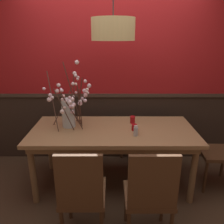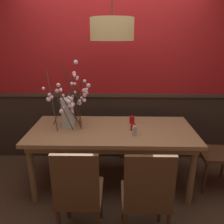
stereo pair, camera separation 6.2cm
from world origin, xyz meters
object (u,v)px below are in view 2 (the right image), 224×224
chair_near_side_left (79,192)px  chair_head_east_end (224,149)px  chair_near_side_right (147,194)px  vase_with_blossoms (69,109)px  dining_table (112,135)px  candle_holder_nearer_center (133,127)px  pendant_lamp (112,29)px  condiment_bottle (134,131)px  candle_holder_nearer_edge (132,120)px  chair_far_side_right (135,123)px

chair_near_side_left → chair_head_east_end: size_ratio=1.05×
chair_near_side_right → vase_with_blossoms: vase_with_blossoms is taller
dining_table → candle_holder_nearer_center: size_ratio=26.05×
chair_near_side_left → pendant_lamp: size_ratio=1.05×
vase_with_blossoms → condiment_bottle: bearing=-19.0°
chair_near_side_right → candle_holder_nearer_edge: size_ratio=10.47×
vase_with_blossoms → chair_near_side_right: bearing=-48.6°
chair_near_side_left → chair_head_east_end: 1.86m
chair_near_side_right → candle_holder_nearer_center: 0.89m
chair_near_side_left → candle_holder_nearer_edge: bearing=63.6°
vase_with_blossoms → candle_holder_nearer_edge: 0.81m
chair_near_side_left → chair_near_side_right: size_ratio=1.00×
chair_near_side_right → chair_head_east_end: bearing=39.1°
dining_table → vase_with_blossoms: vase_with_blossoms is taller
vase_with_blossoms → candle_holder_nearer_edge: (0.78, 0.11, -0.17)m
chair_far_side_right → chair_head_east_end: size_ratio=0.96×
vase_with_blossoms → chair_head_east_end: bearing=-3.2°
chair_far_side_right → condiment_bottle: condiment_bottle is taller
candle_holder_nearer_center → condiment_bottle: (0.00, -0.15, 0.02)m
vase_with_blossoms → candle_holder_nearer_center: 0.81m
chair_head_east_end → dining_table: bearing=179.0°
candle_holder_nearer_center → candle_holder_nearer_edge: candle_holder_nearer_edge is taller
dining_table → chair_far_side_right: (0.35, 0.88, -0.18)m
chair_near_side_right → candle_holder_nearer_edge: (-0.07, 1.08, 0.28)m
chair_near_side_left → chair_far_side_right: (0.62, 1.75, -0.04)m
chair_far_side_right → candle_holder_nearer_center: 0.97m
condiment_bottle → chair_near_side_left: bearing=-128.0°
chair_head_east_end → candle_holder_nearer_center: chair_head_east_end is taller
chair_near_side_right → candle_holder_nearer_edge: bearing=93.5°
dining_table → candle_holder_nearer_center: bearing=-8.4°
chair_head_east_end → condiment_bottle: bearing=-171.6°
candle_holder_nearer_edge → condiment_bottle: 0.39m
vase_with_blossoms → pendant_lamp: 1.06m
candle_holder_nearer_edge → condiment_bottle: bearing=-89.6°
chair_near_side_right → vase_with_blossoms: size_ratio=1.18×
vase_with_blossoms → chair_near_side_left: bearing=-74.9°
dining_table → condiment_bottle: size_ratio=16.31×
chair_head_east_end → chair_near_side_right: bearing=-140.9°
vase_with_blossoms → candle_holder_nearer_edge: bearing=8.3°
candle_holder_nearer_center → dining_table: bearing=171.6°
dining_table → chair_head_east_end: chair_head_east_end is taller
chair_near_side_right → vase_with_blossoms: bearing=131.4°
chair_near_side_left → pendant_lamp: pendant_lamp is taller
dining_table → condiment_bottle: 0.35m
chair_head_east_end → condiment_bottle: size_ratio=7.67×
chair_far_side_right → pendant_lamp: size_ratio=0.96×
chair_far_side_right → chair_head_east_end: bearing=-41.4°
dining_table → condiment_bottle: bearing=-36.8°
condiment_bottle → candle_holder_nearer_center: bearing=91.0°
chair_near_side_left → chair_near_side_right: chair_near_side_left is taller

